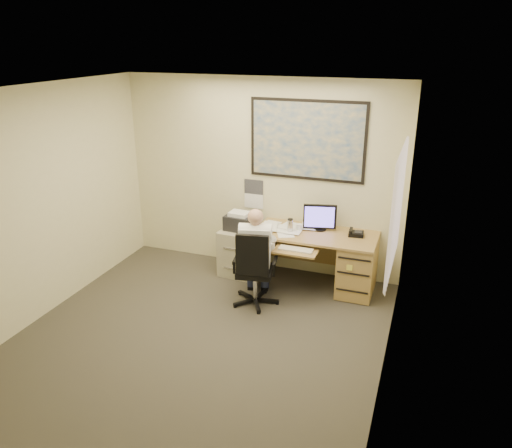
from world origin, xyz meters
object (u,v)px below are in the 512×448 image
(filing_cabinet, at_px, (240,246))
(person, at_px, (256,257))
(office_chair, at_px, (253,283))
(desk, at_px, (339,258))

(filing_cabinet, height_order, person, person)
(filing_cabinet, distance_m, person, 0.92)
(filing_cabinet, xyz_separation_m, office_chair, (0.50, -0.81, -0.10))
(desk, bearing_deg, filing_cabinet, 179.45)
(office_chair, xyz_separation_m, person, (0.01, 0.08, 0.33))
(office_chair, bearing_deg, person, 73.25)
(office_chair, bearing_deg, filing_cabinet, 110.97)
(filing_cabinet, height_order, office_chair, office_chair)
(filing_cabinet, bearing_deg, office_chair, -54.33)
(filing_cabinet, bearing_deg, desk, 3.77)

